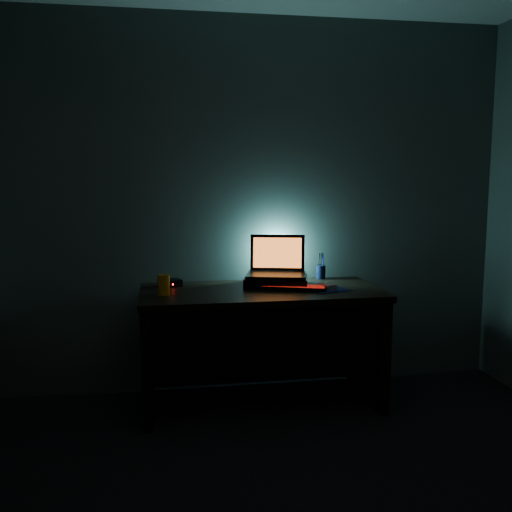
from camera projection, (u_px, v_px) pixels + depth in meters
The scene contains 10 objects.
room at pixel (346, 237), 1.91m from camera, with size 3.50×4.00×2.50m.
desk at pixel (260, 327), 3.65m from camera, with size 1.50×0.70×0.75m.
riser at pixel (276, 281), 3.68m from camera, with size 0.40×0.30×0.06m, color black.
laptop at pixel (277, 266), 3.72m from camera, with size 0.43×0.37×0.26m.
keyboard at pixel (294, 288), 3.56m from camera, with size 0.43×0.27×0.03m.
mousepad at pixel (328, 289), 3.56m from camera, with size 0.22×0.20×0.00m, color #0C1E54.
mouse at pixel (328, 286), 3.56m from camera, with size 0.06×0.11×0.03m, color gray.
pen_cup at pixel (321, 272), 3.93m from camera, with size 0.06×0.06×0.09m, color black.
juice_glass at pixel (164, 285), 3.39m from camera, with size 0.07×0.07×0.12m, color orange.
router at pixel (170, 283), 3.66m from camera, with size 0.16×0.15×0.04m.
Camera 1 is at (-0.61, -1.83, 1.45)m, focal length 40.00 mm.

